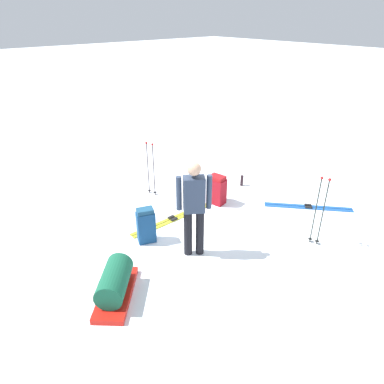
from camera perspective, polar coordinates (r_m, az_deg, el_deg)
name	(u,v)px	position (r m, az deg, el deg)	size (l,w,h in m)	color
ground_plane	(192,223)	(6.85, 0.00, -5.19)	(80.00, 80.00, 0.00)	white
skier_standing	(194,205)	(5.56, 0.33, -2.17)	(0.38, 0.48, 1.70)	black
ski_pair_near	(308,207)	(7.78, 18.59, -2.36)	(1.49, 1.32, 0.05)	#1D539F
ski_pair_far	(173,219)	(6.98, -3.21, -4.47)	(0.23, 1.89, 0.05)	gold
backpack_large_dark	(217,190)	(7.44, 4.09, 0.37)	(0.40, 0.32, 0.64)	maroon
backpack_bright	(146,226)	(6.24, -7.58, -5.51)	(0.31, 0.37, 0.68)	navy
ski_poles_planted_near	(151,166)	(7.69, -6.83, 4.26)	(0.22, 0.12, 1.23)	black
ski_poles_planted_far	(320,208)	(6.32, 20.34, -2.50)	(0.19, 0.11, 1.31)	black
gear_sled	(115,284)	(5.28, -12.58, -14.58)	(1.11, 1.09, 0.49)	red
thermos_bottle	(242,181)	(8.34, 8.21, 1.88)	(0.07, 0.07, 0.26)	black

